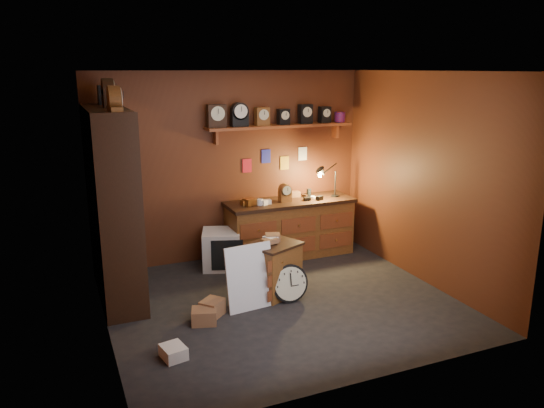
{
  "coord_description": "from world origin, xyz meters",
  "views": [
    {
      "loc": [
        -2.39,
        -5.36,
        2.74
      ],
      "look_at": [
        0.02,
        0.35,
        1.14
      ],
      "focal_mm": 35.0,
      "sensor_mm": 36.0,
      "label": 1
    }
  ],
  "objects_px": {
    "workbench": "(290,225)",
    "big_round_clock": "(290,283)",
    "low_cabinet": "(274,266)",
    "shelving_unit": "(110,197)"
  },
  "relations": [
    {
      "from": "shelving_unit",
      "to": "low_cabinet",
      "type": "bearing_deg",
      "value": -21.76
    },
    {
      "from": "workbench",
      "to": "big_round_clock",
      "type": "distance_m",
      "value": 1.64
    },
    {
      "from": "shelving_unit",
      "to": "workbench",
      "type": "bearing_deg",
      "value": 10.86
    },
    {
      "from": "low_cabinet",
      "to": "big_round_clock",
      "type": "height_order",
      "value": "low_cabinet"
    },
    {
      "from": "shelving_unit",
      "to": "big_round_clock",
      "type": "height_order",
      "value": "shelving_unit"
    },
    {
      "from": "big_round_clock",
      "to": "workbench",
      "type": "bearing_deg",
      "value": 65.13
    },
    {
      "from": "low_cabinet",
      "to": "big_round_clock",
      "type": "distance_m",
      "value": 0.3
    },
    {
      "from": "shelving_unit",
      "to": "workbench",
      "type": "height_order",
      "value": "shelving_unit"
    },
    {
      "from": "shelving_unit",
      "to": "low_cabinet",
      "type": "height_order",
      "value": "shelving_unit"
    },
    {
      "from": "workbench",
      "to": "low_cabinet",
      "type": "height_order",
      "value": "workbench"
    }
  ]
}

